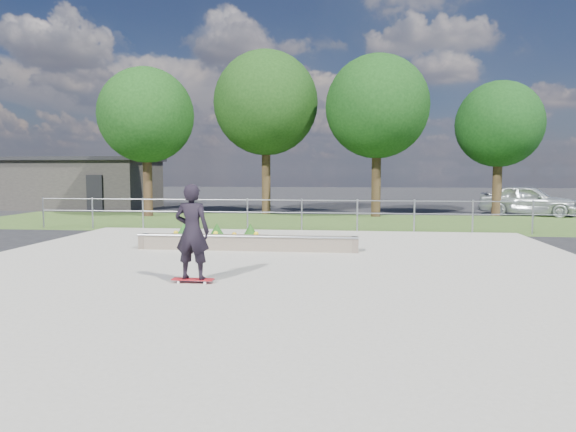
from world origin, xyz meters
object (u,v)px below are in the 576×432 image
(skateboarder, at_px, (192,232))
(planter_bed, at_px, (215,239))
(parked_car, at_px, (528,200))
(grind_ledge, at_px, (247,243))

(skateboarder, bearing_deg, planter_bed, 99.95)
(skateboarder, relative_size, parked_car, 0.42)
(grind_ledge, height_order, planter_bed, planter_bed)
(planter_bed, distance_m, skateboarder, 5.19)
(grind_ledge, xyz_separation_m, skateboarder, (-0.23, -4.16, 0.78))
(parked_car, bearing_deg, planter_bed, 157.44)
(grind_ledge, xyz_separation_m, planter_bed, (-1.11, 0.89, -0.02))
(grind_ledge, relative_size, planter_bed, 2.00)
(skateboarder, height_order, parked_car, skateboarder)
(grind_ledge, xyz_separation_m, parked_car, (11.60, 13.06, 0.50))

